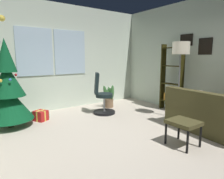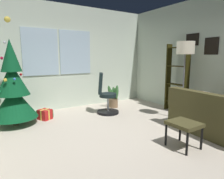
{
  "view_description": "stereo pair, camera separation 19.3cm",
  "coord_description": "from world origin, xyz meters",
  "px_view_note": "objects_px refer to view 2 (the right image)",
  "views": [
    {
      "loc": [
        -2.21,
        -2.47,
        1.45
      ],
      "look_at": [
        -0.28,
        0.21,
        0.9
      ],
      "focal_mm": 31.64,
      "sensor_mm": 36.0,
      "label": 1
    },
    {
      "loc": [
        -2.05,
        -2.58,
        1.45
      ],
      "look_at": [
        -0.28,
        0.21,
        0.9
      ],
      "focal_mm": 31.64,
      "sensor_mm": 36.0,
      "label": 2
    }
  ],
  "objects_px": {
    "holiday_tree": "(13,90)",
    "gift_box_green": "(45,114)",
    "floor_lamp": "(185,53)",
    "office_chair": "(106,98)",
    "bookshelf": "(177,82)",
    "potted_plant": "(114,98)",
    "footstool": "(184,126)",
    "gift_box_red": "(45,114)"
  },
  "relations": [
    {
      "from": "office_chair",
      "to": "bookshelf",
      "type": "distance_m",
      "value": 1.93
    },
    {
      "from": "footstool",
      "to": "holiday_tree",
      "type": "relative_size",
      "value": 0.21
    },
    {
      "from": "gift_box_green",
      "to": "floor_lamp",
      "type": "xyz_separation_m",
      "value": [
        2.68,
        -1.88,
        1.45
      ]
    },
    {
      "from": "bookshelf",
      "to": "gift_box_green",
      "type": "bearing_deg",
      "value": 156.83
    },
    {
      "from": "holiday_tree",
      "to": "gift_box_green",
      "type": "relative_size",
      "value": 6.28
    },
    {
      "from": "floor_lamp",
      "to": "potted_plant",
      "type": "bearing_deg",
      "value": 112.63
    },
    {
      "from": "holiday_tree",
      "to": "footstool",
      "type": "bearing_deg",
      "value": -50.94
    },
    {
      "from": "gift_box_green",
      "to": "bookshelf",
      "type": "relative_size",
      "value": 0.2
    },
    {
      "from": "footstool",
      "to": "gift_box_green",
      "type": "xyz_separation_m",
      "value": [
        -1.49,
        2.85,
        -0.28
      ]
    },
    {
      "from": "bookshelf",
      "to": "footstool",
      "type": "bearing_deg",
      "value": -137.27
    },
    {
      "from": "gift_box_red",
      "to": "holiday_tree",
      "type": "bearing_deg",
      "value": -176.1
    },
    {
      "from": "gift_box_green",
      "to": "bookshelf",
      "type": "distance_m",
      "value": 3.47
    },
    {
      "from": "footstool",
      "to": "office_chair",
      "type": "height_order",
      "value": "office_chair"
    },
    {
      "from": "gift_box_green",
      "to": "floor_lamp",
      "type": "relative_size",
      "value": 0.2
    },
    {
      "from": "footstool",
      "to": "potted_plant",
      "type": "distance_m",
      "value": 2.8
    },
    {
      "from": "gift_box_red",
      "to": "bookshelf",
      "type": "height_order",
      "value": "bookshelf"
    },
    {
      "from": "bookshelf",
      "to": "floor_lamp",
      "type": "bearing_deg",
      "value": -129.47
    },
    {
      "from": "holiday_tree",
      "to": "floor_lamp",
      "type": "distance_m",
      "value": 3.82
    },
    {
      "from": "floor_lamp",
      "to": "potted_plant",
      "type": "relative_size",
      "value": 2.7
    },
    {
      "from": "holiday_tree",
      "to": "office_chair",
      "type": "relative_size",
      "value": 2.13
    },
    {
      "from": "holiday_tree",
      "to": "bookshelf",
      "type": "bearing_deg",
      "value": -16.7
    },
    {
      "from": "floor_lamp",
      "to": "holiday_tree",
      "type": "bearing_deg",
      "value": 153.33
    },
    {
      "from": "gift_box_red",
      "to": "potted_plant",
      "type": "bearing_deg",
      "value": 1.97
    },
    {
      "from": "bookshelf",
      "to": "floor_lamp",
      "type": "relative_size",
      "value": 1.0
    },
    {
      "from": "gift_box_green",
      "to": "office_chair",
      "type": "height_order",
      "value": "office_chair"
    },
    {
      "from": "gift_box_red",
      "to": "gift_box_green",
      "type": "relative_size",
      "value": 0.97
    },
    {
      "from": "gift_box_green",
      "to": "floor_lamp",
      "type": "distance_m",
      "value": 3.58
    },
    {
      "from": "footstool",
      "to": "bookshelf",
      "type": "xyz_separation_m",
      "value": [
        1.64,
        1.51,
        0.43
      ]
    },
    {
      "from": "floor_lamp",
      "to": "footstool",
      "type": "bearing_deg",
      "value": -140.82
    },
    {
      "from": "office_chair",
      "to": "floor_lamp",
      "type": "xyz_separation_m",
      "value": [
        1.25,
        -1.39,
        1.12
      ]
    },
    {
      "from": "gift_box_red",
      "to": "potted_plant",
      "type": "xyz_separation_m",
      "value": [
        1.97,
        0.07,
        0.16
      ]
    },
    {
      "from": "footstool",
      "to": "gift_box_green",
      "type": "relative_size",
      "value": 1.31
    },
    {
      "from": "gift_box_green",
      "to": "footstool",
      "type": "bearing_deg",
      "value": -62.45
    },
    {
      "from": "office_chair",
      "to": "bookshelf",
      "type": "bearing_deg",
      "value": -26.43
    },
    {
      "from": "potted_plant",
      "to": "gift_box_red",
      "type": "bearing_deg",
      "value": -178.03
    },
    {
      "from": "holiday_tree",
      "to": "floor_lamp",
      "type": "height_order",
      "value": "holiday_tree"
    },
    {
      "from": "gift_box_red",
      "to": "potted_plant",
      "type": "relative_size",
      "value": 0.53
    },
    {
      "from": "floor_lamp",
      "to": "potted_plant",
      "type": "xyz_separation_m",
      "value": [
        -0.75,
        1.79,
        -1.26
      ]
    },
    {
      "from": "office_chair",
      "to": "footstool",
      "type": "bearing_deg",
      "value": -88.56
    },
    {
      "from": "potted_plant",
      "to": "holiday_tree",
      "type": "bearing_deg",
      "value": -177.56
    },
    {
      "from": "gift_box_red",
      "to": "office_chair",
      "type": "distance_m",
      "value": 1.53
    },
    {
      "from": "potted_plant",
      "to": "gift_box_green",
      "type": "bearing_deg",
      "value": 177.34
    }
  ]
}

